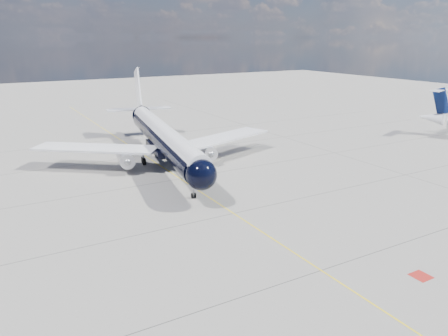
{
  "coord_description": "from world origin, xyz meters",
  "views": [
    {
      "loc": [
        -24.48,
        -30.44,
        19.7
      ],
      "look_at": [
        1.59,
        15.03,
        4.0
      ],
      "focal_mm": 35.0,
      "sensor_mm": 36.0,
      "label": 1
    }
  ],
  "objects": [
    {
      "name": "main_airliner",
      "position": [
        1.17,
        34.43,
        4.37
      ],
      "size": [
        39.54,
        48.61,
        14.1
      ],
      "rotation": [
        0.0,
        0.0,
        -0.17
      ],
      "color": "black",
      "rests_on": "ground"
    },
    {
      "name": "red_marking",
      "position": [
        6.8,
        -10.0,
        0.0
      ],
      "size": [
        1.6,
        1.6,
        0.01
      ],
      "primitive_type": "cube",
      "color": "maroon",
      "rests_on": "ground"
    },
    {
      "name": "ground",
      "position": [
        0.0,
        30.0,
        0.0
      ],
      "size": [
        320.0,
        320.0,
        0.0
      ],
      "primitive_type": "plane",
      "color": "gray",
      "rests_on": "ground"
    },
    {
      "name": "taxiway_centerline",
      "position": [
        0.0,
        25.0,
        0.0
      ],
      "size": [
        0.16,
        160.0,
        0.01
      ],
      "primitive_type": "cube",
      "color": "yellow",
      "rests_on": "ground"
    }
  ]
}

